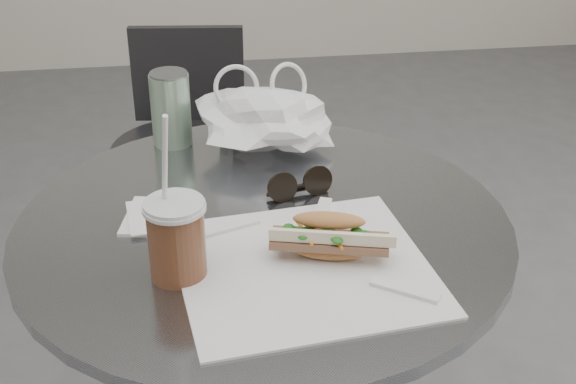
{
  "coord_description": "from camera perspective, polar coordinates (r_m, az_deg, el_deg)",
  "views": [
    {
      "loc": [
        -0.11,
        -0.84,
        1.37
      ],
      "look_at": [
        0.04,
        0.2,
        0.79
      ],
      "focal_mm": 50.0,
      "sensor_mm": 36.0,
      "label": 1
    }
  ],
  "objects": [
    {
      "name": "sunglasses",
      "position": [
        1.28,
        0.82,
        0.45
      ],
      "size": [
        0.11,
        0.05,
        0.05
      ],
      "rotation": [
        0.0,
        0.0,
        0.25
      ],
      "color": "black",
      "rests_on": "cafe_table"
    },
    {
      "name": "cafe_table",
      "position": [
        1.39,
        -1.62,
        -11.88
      ],
      "size": [
        0.76,
        0.76,
        0.74
      ],
      "color": "slate",
      "rests_on": "ground"
    },
    {
      "name": "banh_mi",
      "position": [
        1.12,
        2.95,
        -3.22
      ],
      "size": [
        0.22,
        0.13,
        0.07
      ],
      "rotation": [
        0.0,
        0.0,
        -0.25
      ],
      "color": "#CB824D",
      "rests_on": "sandwich_paper"
    },
    {
      "name": "napkin_stack",
      "position": [
        1.24,
        -8.9,
        -1.72
      ],
      "size": [
        0.13,
        0.13,
        0.01
      ],
      "color": "white",
      "rests_on": "cafe_table"
    },
    {
      "name": "drink_can",
      "position": [
        1.46,
        -8.33,
        5.9
      ],
      "size": [
        0.07,
        0.07,
        0.14
      ],
      "color": "#538E5B",
      "rests_on": "cafe_table"
    },
    {
      "name": "chair_far",
      "position": [
        2.2,
        -7.03,
        0.42
      ],
      "size": [
        0.39,
        0.4,
        0.73
      ],
      "rotation": [
        0.0,
        0.0,
        3.02
      ],
      "color": "#2A2A2C",
      "rests_on": "ground"
    },
    {
      "name": "iced_coffee",
      "position": [
        1.08,
        -7.94,
        -3.24
      ],
      "size": [
        0.08,
        0.08,
        0.25
      ],
      "color": "brown",
      "rests_on": "cafe_table"
    },
    {
      "name": "plastic_bag",
      "position": [
        1.42,
        -1.7,
        5.0
      ],
      "size": [
        0.26,
        0.22,
        0.11
      ],
      "primitive_type": null,
      "rotation": [
        0.0,
        0.0,
        0.21
      ],
      "color": "white",
      "rests_on": "cafe_table"
    },
    {
      "name": "sandwich_paper",
      "position": [
        1.12,
        1.13,
        -5.39
      ],
      "size": [
        0.38,
        0.36,
        0.0
      ],
      "primitive_type": "cube",
      "rotation": [
        0.0,
        0.0,
        0.12
      ],
      "color": "white",
      "rests_on": "cafe_table"
    }
  ]
}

